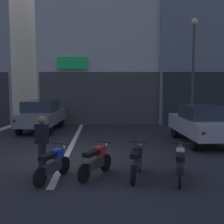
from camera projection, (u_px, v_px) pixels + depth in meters
name	position (u px, v px, depth m)	size (l,w,h in m)	color
ground_plane	(65.00, 158.00, 10.31)	(120.00, 120.00, 0.00)	#2B2B30
lane_centre_line	(80.00, 129.00, 16.28)	(0.20, 18.00, 0.01)	silver
building_mid_block	(107.00, 40.00, 22.17)	(8.60, 9.61, 11.51)	silver
building_far_right	(214.00, 25.00, 22.27)	(9.97, 9.98, 13.77)	gray
car_grey_crossing_near	(41.00, 114.00, 15.76)	(2.08, 4.23, 1.64)	black
car_silver_parked_kerbside	(202.00, 123.00, 12.67)	(1.96, 4.18, 1.64)	black
street_lamp	(193.00, 62.00, 15.64)	(0.36, 0.36, 5.93)	#47474C
motorcycle_blue_row_leftmost	(53.00, 164.00, 7.98)	(0.77, 1.55, 0.98)	black
motorcycle_red_row_left_mid	(96.00, 161.00, 8.30)	(0.92, 1.47, 0.98)	black
motorcycle_black_row_centre	(137.00, 162.00, 8.21)	(0.60, 1.63, 0.98)	black
motorcycle_white_row_right_mid	(180.00, 164.00, 7.97)	(0.61, 1.63, 0.98)	black
person_by_motorcycles	(42.00, 144.00, 8.65)	(0.42, 0.34, 1.67)	#23232D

